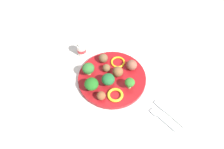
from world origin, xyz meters
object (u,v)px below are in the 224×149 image
(meatball_center, at_px, (101,96))
(napkin, at_px, (166,117))
(meatball_mid_right, at_px, (118,72))
(broccoli_floret_near_rim, at_px, (130,83))
(pepper_ring_far_rim, at_px, (115,95))
(knife, at_px, (168,112))
(broccoli_floret_far_rim, at_px, (91,84))
(meatball_front_right, at_px, (132,65))
(plate, at_px, (112,78))
(yogurt_bottle, at_px, (81,49))
(pepper_ring_front_right, at_px, (118,62))
(meatball_back_right, at_px, (106,68))
(fork, at_px, (162,119))
(broccoli_floret_back_right, at_px, (108,79))
(meatball_far_rim, at_px, (103,58))
(broccoli_floret_front_left, at_px, (88,68))

(meatball_center, relative_size, napkin, 0.20)
(meatball_mid_right, bearing_deg, broccoli_floret_near_rim, 173.12)
(pepper_ring_far_rim, height_order, knife, pepper_ring_far_rim)
(meatball_center, bearing_deg, broccoli_floret_far_rim, -1.07)
(meatball_mid_right, xyz_separation_m, meatball_front_right, (-0.02, -0.07, 0.00))
(plate, bearing_deg, meatball_front_right, -103.60)
(plate, xyz_separation_m, meatball_center, (-0.04, 0.10, 0.02))
(yogurt_bottle, bearing_deg, pepper_ring_front_right, -154.95)
(meatball_back_right, bearing_deg, pepper_ring_far_rim, 152.85)
(pepper_ring_far_rim, xyz_separation_m, fork, (-0.19, -0.06, -0.01))
(meatball_mid_right, bearing_deg, meatball_center, 106.12)
(meatball_center, xyz_separation_m, yogurt_bottle, (0.24, -0.09, -0.00))
(broccoli_floret_near_rim, xyz_separation_m, broccoli_floret_far_rim, (0.10, 0.11, 0.00))
(pepper_ring_front_right, height_order, fork, pepper_ring_front_right)
(meatball_mid_right, relative_size, napkin, 0.26)
(pepper_ring_far_rim, distance_m, fork, 0.20)
(plate, xyz_separation_m, napkin, (-0.27, -0.03, -0.01))
(broccoli_floret_near_rim, distance_m, yogurt_bottle, 0.28)
(plate, relative_size, pepper_ring_far_rim, 4.44)
(broccoli_floret_far_rim, bearing_deg, yogurt_bottle, -27.06)
(pepper_ring_far_rim, bearing_deg, napkin, -157.59)
(broccoli_floret_back_right, distance_m, napkin, 0.26)
(meatball_far_rim, xyz_separation_m, meatball_mid_right, (-0.10, 0.01, 0.00))
(meatball_center, bearing_deg, fork, -153.43)
(plate, relative_size, meatball_back_right, 8.64)
(meatball_mid_right, height_order, yogurt_bottle, yogurt_bottle)
(meatball_mid_right, bearing_deg, meatball_far_rim, -3.68)
(knife, bearing_deg, pepper_ring_front_right, -4.69)
(pepper_ring_front_right, bearing_deg, meatball_center, 115.73)
(meatball_back_right, xyz_separation_m, knife, (-0.30, -0.04, -0.02))
(meatball_back_right, relative_size, pepper_ring_far_rim, 0.51)
(broccoli_floret_front_left, xyz_separation_m, yogurt_bottle, (0.12, -0.05, -0.02))
(meatball_mid_right, relative_size, yogurt_bottle, 0.66)
(broccoli_floret_front_left, height_order, broccoli_floret_near_rim, broccoli_floret_front_left)
(broccoli_floret_front_left, distance_m, meatball_far_rim, 0.09)
(broccoli_floret_back_right, xyz_separation_m, broccoli_floret_far_rim, (0.03, 0.06, 0.00))
(plate, bearing_deg, meatball_back_right, -10.63)
(meatball_back_right, distance_m, knife, 0.30)
(broccoli_floret_far_rim, height_order, napkin, broccoli_floret_far_rim)
(napkin, bearing_deg, broccoli_floret_far_rim, 24.05)
(meatball_back_right, bearing_deg, pepper_ring_front_right, -93.43)
(plate, relative_size, broccoli_floret_near_rim, 5.57)
(broccoli_floret_far_rim, bearing_deg, broccoli_floret_near_rim, -130.40)
(broccoli_floret_far_rim, relative_size, yogurt_bottle, 0.85)
(meatball_mid_right, height_order, meatball_front_right, same)
(meatball_mid_right, bearing_deg, napkin, -179.42)
(meatball_mid_right, height_order, pepper_ring_far_rim, meatball_mid_right)
(meatball_center, distance_m, napkin, 0.26)
(broccoli_floret_back_right, xyz_separation_m, broccoli_floret_near_rim, (-0.07, -0.05, 0.00))
(broccoli_floret_near_rim, xyz_separation_m, meatball_front_right, (0.06, -0.07, -0.01))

